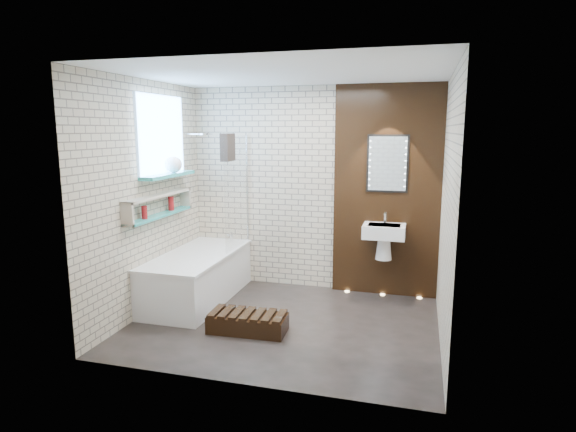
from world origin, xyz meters
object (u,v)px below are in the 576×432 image
(washbasin, at_px, (384,236))
(walnut_step, at_px, (248,323))
(bathtub, at_px, (198,276))
(bath_screen, at_px, (237,192))
(led_mirror, at_px, (387,164))

(washbasin, xyz_separation_m, walnut_step, (-1.26, -1.37, -0.70))
(bathtub, relative_size, bath_screen, 1.24)
(walnut_step, bearing_deg, bath_screen, 115.32)
(led_mirror, relative_size, walnut_step, 0.88)
(washbasin, distance_m, walnut_step, 1.99)
(led_mirror, height_order, walnut_step, led_mirror)
(bath_screen, bearing_deg, led_mirror, 10.66)
(bathtub, bearing_deg, bath_screen, 51.10)
(bathtub, xyz_separation_m, led_mirror, (2.17, 0.78, 1.36))
(bathtub, bearing_deg, washbasin, 16.01)
(bathtub, xyz_separation_m, washbasin, (2.17, 0.62, 0.50))
(bath_screen, height_order, washbasin, bath_screen)
(led_mirror, bearing_deg, walnut_step, -129.36)
(washbasin, bearing_deg, walnut_step, -132.45)
(bathtub, distance_m, walnut_step, 1.20)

